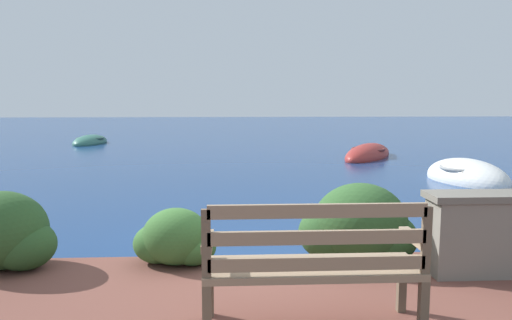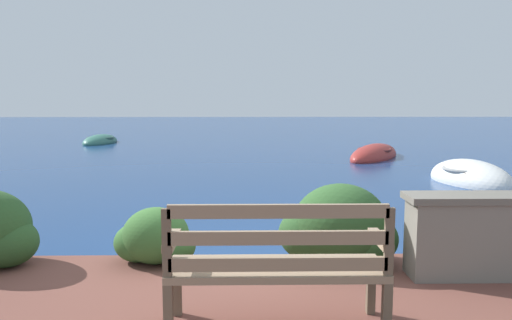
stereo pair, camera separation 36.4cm
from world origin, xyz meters
name	(u,v)px [view 1 (the left image)]	position (x,y,z in m)	size (l,w,h in m)	color
ground_plane	(277,275)	(0.00, 0.00, 0.00)	(80.00, 80.00, 0.00)	navy
park_bench	(313,262)	(0.08, -1.67, 0.70)	(1.51, 0.48, 0.93)	brown
hedge_clump_far_left	(0,235)	(-2.64, -0.26, 0.54)	(1.08, 0.78, 0.73)	#284C23
hedge_clump_left	(175,240)	(-1.02, -0.24, 0.46)	(0.81, 0.58, 0.55)	#38662D
hedge_clump_centre	(358,228)	(0.76, -0.26, 0.56)	(1.14, 0.82, 0.78)	#284C23
rowboat_nearest	(467,179)	(4.60, 5.38, 0.08)	(1.68, 2.43, 0.89)	silver
rowboat_mid	(368,156)	(3.67, 9.76, 0.06)	(2.47, 3.07, 0.74)	#9E2D28
rowboat_far	(90,142)	(-5.92, 14.76, 0.05)	(1.30, 2.44, 0.60)	#336B5B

